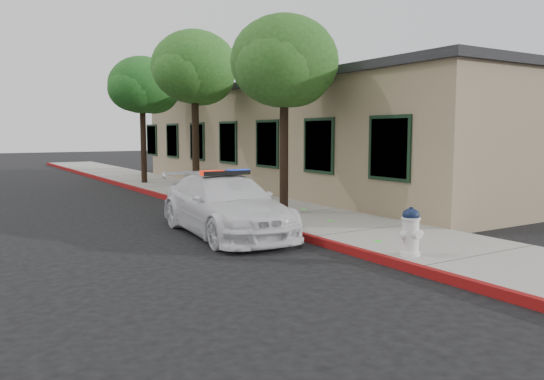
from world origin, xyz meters
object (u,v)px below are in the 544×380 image
(clapboard_building, at_px, (314,138))
(street_tree_mid, at_px, (194,71))
(police_car, at_px, (226,205))
(street_tree_far, at_px, (143,88))
(street_tree_near, at_px, (285,66))
(fire_hydrant, at_px, (411,231))

(clapboard_building, height_order, street_tree_mid, street_tree_mid)
(police_car, relative_size, street_tree_far, 0.88)
(street_tree_mid, height_order, street_tree_far, street_tree_mid)
(police_car, bearing_deg, street_tree_mid, 75.78)
(clapboard_building, distance_m, street_tree_near, 8.13)
(street_tree_near, relative_size, street_tree_far, 0.97)
(clapboard_building, bearing_deg, fire_hydrant, -118.65)
(fire_hydrant, distance_m, street_tree_far, 16.67)
(fire_hydrant, relative_size, street_tree_mid, 0.15)
(street_tree_far, bearing_deg, street_tree_near, -88.19)
(clapboard_building, xyz_separation_m, fire_hydrant, (-6.20, -11.35, -1.54))
(police_car, height_order, street_tree_near, street_tree_near)
(street_tree_near, height_order, street_tree_mid, street_tree_mid)
(police_car, xyz_separation_m, street_tree_mid, (2.28, 6.85, 3.83))
(street_tree_mid, bearing_deg, street_tree_far, 91.85)
(fire_hydrant, height_order, street_tree_mid, street_tree_mid)
(street_tree_far, bearing_deg, fire_hydrant, -91.98)
(fire_hydrant, xyz_separation_m, street_tree_far, (0.56, 16.25, 3.69))
(street_tree_far, bearing_deg, police_car, -99.95)
(police_car, distance_m, fire_hydrant, 4.51)
(police_car, relative_size, street_tree_near, 0.91)
(street_tree_mid, bearing_deg, clapboard_building, 2.77)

